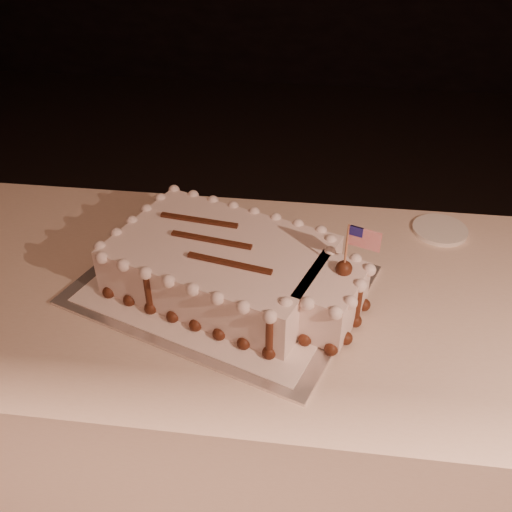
# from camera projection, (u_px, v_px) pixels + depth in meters

# --- Properties ---
(room_shell) EXTENTS (6.10, 8.10, 2.90)m
(room_shell) POSITION_uv_depth(u_px,v_px,m) (210.00, 152.00, 0.44)
(room_shell) COLOR black
(room_shell) RESTS_ON ground
(banquet_table) EXTENTS (2.40, 0.80, 0.75)m
(banquet_table) POSITION_uv_depth(u_px,v_px,m) (271.00, 398.00, 1.53)
(banquet_table) COLOR beige
(banquet_table) RESTS_ON ground
(cake_board) EXTENTS (0.74, 0.65, 0.01)m
(cake_board) POSITION_uv_depth(u_px,v_px,m) (222.00, 285.00, 1.32)
(cake_board) COLOR silver
(cake_board) RESTS_ON banquet_table
(doily) EXTENTS (0.66, 0.58, 0.00)m
(doily) POSITION_uv_depth(u_px,v_px,m) (222.00, 283.00, 1.32)
(doily) COLOR white
(doily) RESTS_ON cake_board
(sheet_cake) EXTENTS (0.61, 0.46, 0.23)m
(sheet_cake) POSITION_uv_depth(u_px,v_px,m) (234.00, 268.00, 1.27)
(sheet_cake) COLOR white
(sheet_cake) RESTS_ON doily
(side_plate) EXTENTS (0.14, 0.14, 0.01)m
(side_plate) POSITION_uv_depth(u_px,v_px,m) (440.00, 230.00, 1.50)
(side_plate) COLOR white
(side_plate) RESTS_ON banquet_table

